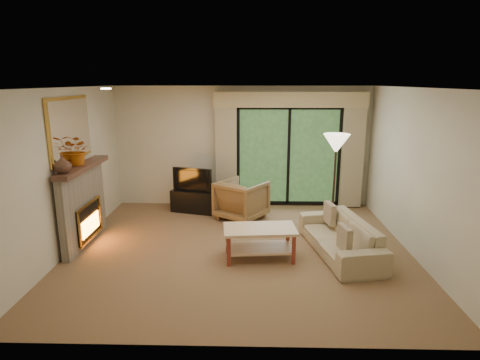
{
  "coord_description": "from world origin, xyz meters",
  "views": [
    {
      "loc": [
        0.16,
        -6.14,
        2.7
      ],
      "look_at": [
        0.0,
        0.3,
        1.1
      ],
      "focal_mm": 30.0,
      "sensor_mm": 36.0,
      "label": 1
    }
  ],
  "objects_px": {
    "media_console": "(194,201)",
    "coffee_table": "(260,243)",
    "sofa": "(340,236)",
    "armchair": "(242,200)"
  },
  "relations": [
    {
      "from": "sofa",
      "to": "coffee_table",
      "type": "bearing_deg",
      "value": -90.97
    },
    {
      "from": "armchair",
      "to": "coffee_table",
      "type": "xyz_separation_m",
      "value": [
        0.32,
        -1.83,
        -0.14
      ]
    },
    {
      "from": "media_console",
      "to": "sofa",
      "type": "bearing_deg",
      "value": -22.59
    },
    {
      "from": "armchair",
      "to": "coffee_table",
      "type": "distance_m",
      "value": 1.87
    },
    {
      "from": "sofa",
      "to": "coffee_table",
      "type": "xyz_separation_m",
      "value": [
        -1.29,
        -0.21,
        -0.03
      ]
    },
    {
      "from": "armchair",
      "to": "media_console",
      "type": "bearing_deg",
      "value": 11.33
    },
    {
      "from": "sofa",
      "to": "coffee_table",
      "type": "relative_size",
      "value": 1.75
    },
    {
      "from": "media_console",
      "to": "coffee_table",
      "type": "xyz_separation_m",
      "value": [
        1.33,
        -2.28,
        0.02
      ]
    },
    {
      "from": "sofa",
      "to": "armchair",
      "type": "bearing_deg",
      "value": -145.59
    },
    {
      "from": "media_console",
      "to": "sofa",
      "type": "xyz_separation_m",
      "value": [
        2.61,
        -2.07,
        0.05
      ]
    }
  ]
}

